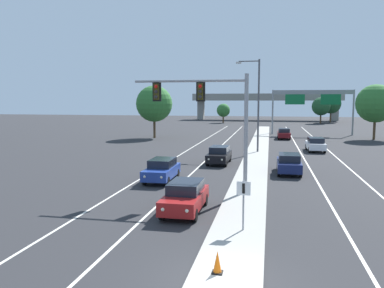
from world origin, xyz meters
The scene contains 23 objects.
ground_plane centered at (0.00, 0.00, 0.00)m, with size 260.00×260.00×0.00m, color #28282B.
median_island centered at (0.00, 18.00, 0.07)m, with size 2.40×110.00×0.15m, color #9E9B93.
lane_stripe_oncoming_center centered at (-4.70, 25.00, 0.00)m, with size 0.14×100.00×0.01m, color silver.
lane_stripe_receding_center centered at (4.70, 25.00, 0.00)m, with size 0.14×100.00×0.01m, color silver.
edge_stripe_left centered at (-8.00, 25.00, 0.00)m, with size 0.14×100.00×0.01m, color silver.
edge_stripe_right centered at (8.00, 25.00, 0.00)m, with size 0.14×100.00×0.01m, color silver.
overhead_signal_mast centered at (-2.32, 11.79, 5.30)m, with size 7.08×0.44×7.20m.
median_sign_post centered at (0.24, 4.78, 1.59)m, with size 0.60×0.10×2.20m.
street_lamp_median centered at (-0.19, 31.21, 5.79)m, with size 2.58×0.28×10.00m.
car_oncoming_red centered at (-2.93, 7.48, 0.82)m, with size 1.83×4.47×1.58m.
car_oncoming_blue centered at (-6.25, 14.79, 0.82)m, with size 1.85×4.48×1.58m.
car_oncoming_black centered at (-3.18, 23.18, 0.82)m, with size 1.90×4.50×1.58m.
car_receding_navy centered at (2.84, 19.52, 0.82)m, with size 1.82×4.47×1.58m.
car_receding_white centered at (6.41, 33.91, 0.82)m, with size 1.90×4.50×1.58m.
car_receding_darkred centered at (3.37, 47.72, 0.82)m, with size 1.86×4.49×1.58m.
traffic_cone_median_nose centered at (-0.29, 0.34, 0.51)m, with size 0.36×0.36×0.74m.
highway_sign_gantry centered at (8.20, 56.30, 6.16)m, with size 13.28×0.42×7.50m.
overpass_bridge centered at (0.00, 104.01, 5.78)m, with size 42.40×6.40×7.65m.
tree_far_right_c centered at (16.67, 94.42, 4.86)m, with size 5.15×5.15×7.45m.
tree_far_right_b centered at (16.37, 49.43, 5.29)m, with size 5.59×5.59×8.09m.
tree_far_left_c centered at (-16.08, 45.52, 5.22)m, with size 5.52×5.52×7.99m.
tree_far_left_a centered at (-10.40, 87.10, 3.19)m, with size 3.38×3.38×4.89m.
tree_far_right_a centered at (13.60, 89.06, 4.23)m, with size 4.48×4.48×6.48m.
Camera 1 is at (1.29, -11.78, 5.78)m, focal length 36.43 mm.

